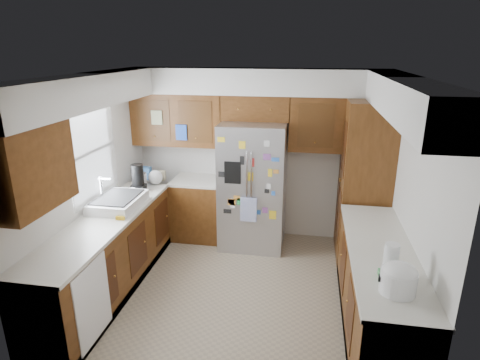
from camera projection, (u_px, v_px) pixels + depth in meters
The scene contains 12 objects.
floor at pixel (238, 288), 4.84m from camera, with size 3.60×3.60×0.00m, color gray.
room_shell at pixel (234, 134), 4.62m from camera, with size 3.64×3.24×2.52m.
left_counter_run at pixel (130, 246), 4.95m from camera, with size 1.36×3.20×0.92m.
right_counter_run at pixel (377, 294), 4.01m from camera, with size 0.63×2.25×0.92m.
pantry at pixel (364, 181), 5.33m from camera, with size 0.60×0.90×2.15m, color #45260D.
fridge at pixel (253, 186), 5.68m from camera, with size 0.90×0.79×1.80m.
bridge_cabinet at pixel (256, 107), 5.55m from camera, with size 0.96×0.34×0.35m, color #45260D.
fridge_top_items at pixel (253, 85), 5.47m from camera, with size 0.82×0.33×0.28m.
sink_assembly at pixel (118, 202), 4.86m from camera, with size 0.52×0.73×0.37m.
left_counter_clutter at pixel (146, 178), 5.54m from camera, with size 0.39×0.81×0.38m.
rice_cooker at pixel (399, 278), 3.14m from camera, with size 0.29×0.28×0.25m.
paper_towel at pixel (391, 259), 3.40m from camera, with size 0.12×0.12×0.28m, color white.
Camera 1 is at (0.74, -4.11, 2.77)m, focal length 30.00 mm.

